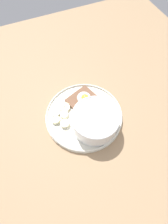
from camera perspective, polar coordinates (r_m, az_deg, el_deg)
name	(u,v)px	position (r cm, az deg, el deg)	size (l,w,h in cm)	color
ground_plane	(84,118)	(60.00, 0.00, -1.87)	(120.00, 120.00, 2.00)	#A2805B
plate	(84,115)	(58.41, 0.00, -1.06)	(25.65, 25.65, 1.60)	silver
oatmeal_bowl	(95,121)	(53.54, 3.67, -2.96)	(14.40, 14.40, 6.76)	white
toast_slice	(84,101)	(60.20, 0.00, 3.50)	(12.13, 12.13, 1.14)	brown
poached_egg	(84,98)	(58.35, 0.06, 4.55)	(4.93, 4.70, 3.68)	white
banana_slice_front	(64,114)	(57.99, -6.46, -0.75)	(4.00, 3.99, 1.48)	#EFECBE
banana_slice_left	(56,113)	(58.81, -9.22, -0.36)	(4.11, 4.11, 0.95)	beige
banana_slice_back	(65,107)	(59.29, -6.30, 1.50)	(4.36, 4.28, 1.49)	beige
banana_slice_right	(65,124)	(56.33, -6.24, -3.81)	(3.94, 3.94, 1.45)	#F1E6BA
banana_slice_inner	(56,120)	(57.36, -9.11, -2.67)	(3.83, 3.76, 1.49)	beige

